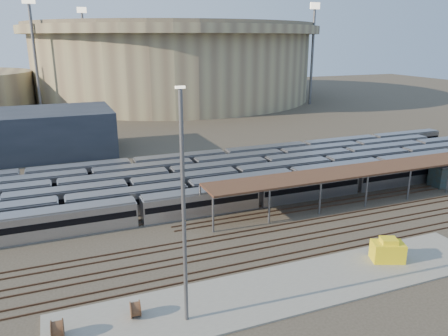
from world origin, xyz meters
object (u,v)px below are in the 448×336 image
cable_reel_east (57,329)px  yellow_equipment (388,252)px  yard_light_pole (184,211)px  cable_reel_west (135,309)px

cable_reel_east → yellow_equipment: size_ratio=0.48×
cable_reel_east → yellow_equipment: yellow_equipment is taller
yard_light_pole → yellow_equipment: 27.38m
yard_light_pole → cable_reel_west: bearing=153.4°
cable_reel_east → yard_light_pole: 15.26m
cable_reel_west → yellow_equipment: 29.86m
yard_light_pole → yellow_equipment: size_ratio=5.95×
cable_reel_west → yellow_equipment: bearing=-0.3°
cable_reel_east → cable_reel_west: bearing=4.5°
cable_reel_east → yellow_equipment: bearing=0.6°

